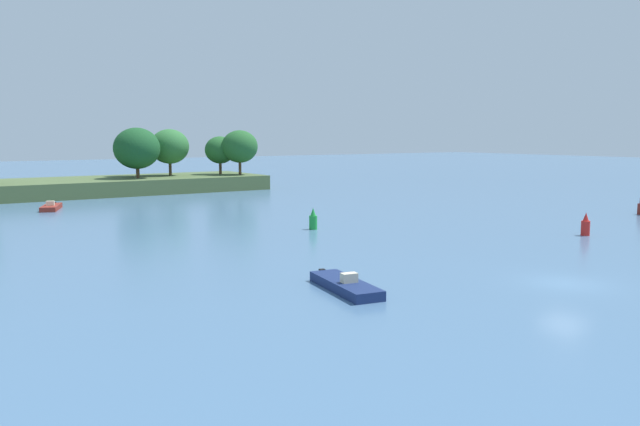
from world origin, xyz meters
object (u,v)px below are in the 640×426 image
(fishing_skiff, at_px, (345,285))
(small_motorboat, at_px, (51,207))
(channel_buoy_red, at_px, (586,226))
(channel_buoy_green, at_px, (313,220))

(fishing_skiff, xyz_separation_m, small_motorboat, (-5.42, 47.64, -0.00))
(small_motorboat, bearing_deg, channel_buoy_red, -53.25)
(fishing_skiff, relative_size, channel_buoy_red, 3.23)
(small_motorboat, distance_m, channel_buoy_green, 32.66)
(fishing_skiff, xyz_separation_m, channel_buoy_green, (10.61, 19.19, 0.53))
(small_motorboat, distance_m, channel_buoy_red, 54.69)
(small_motorboat, xyz_separation_m, channel_buoy_red, (32.72, -43.82, 0.53))
(fishing_skiff, bearing_deg, channel_buoy_green, 61.07)
(fishing_skiff, xyz_separation_m, channel_buoy_red, (27.30, 3.82, 0.53))
(fishing_skiff, relative_size, channel_buoy_green, 3.23)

